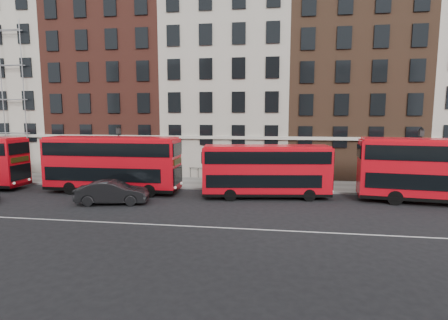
# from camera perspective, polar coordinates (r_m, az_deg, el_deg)

# --- Properties ---
(ground) EXTENTS (120.00, 120.00, 0.00)m
(ground) POSITION_cam_1_polar(r_m,az_deg,el_deg) (22.63, -5.33, -9.12)
(ground) COLOR black
(ground) RESTS_ON ground
(pavement) EXTENTS (80.00, 5.00, 0.15)m
(pavement) POSITION_cam_1_polar(r_m,az_deg,el_deg) (32.61, -0.94, -3.83)
(pavement) COLOR gray
(pavement) RESTS_ON ground
(kerb) EXTENTS (80.00, 0.30, 0.16)m
(kerb) POSITION_cam_1_polar(r_m,az_deg,el_deg) (30.20, -1.72, -4.73)
(kerb) COLOR gray
(kerb) RESTS_ON ground
(road_centre_line) EXTENTS (70.00, 0.12, 0.01)m
(road_centre_line) POSITION_cam_1_polar(r_m,az_deg,el_deg) (20.78, -6.67, -10.64)
(road_centre_line) COLOR white
(road_centre_line) RESTS_ON ground
(building_terrace) EXTENTS (64.00, 11.95, 22.00)m
(building_terrace) POSITION_cam_1_polar(r_m,az_deg,el_deg) (39.52, 0.37, 12.94)
(building_terrace) COLOR #B3AC9B
(building_terrace) RESTS_ON ground
(bus_b) EXTENTS (11.07, 2.73, 4.64)m
(bus_b) POSITION_cam_1_polar(r_m,az_deg,el_deg) (30.10, -17.82, -0.46)
(bus_b) COLOR red
(bus_b) RESTS_ON ground
(bus_c) EXTENTS (9.98, 3.66, 4.10)m
(bus_c) POSITION_cam_1_polar(r_m,az_deg,el_deg) (27.06, 6.81, -1.63)
(bus_c) COLOR red
(bus_c) RESTS_ON ground
(bus_d) EXTENTS (11.46, 3.95, 4.72)m
(bus_d) POSITION_cam_1_polar(r_m,az_deg,el_deg) (29.47, 31.93, -1.31)
(bus_d) COLOR red
(bus_d) RESTS_ON ground
(car_front) EXTENTS (5.32, 2.72, 1.67)m
(car_front) POSITION_cam_1_polar(r_m,az_deg,el_deg) (26.67, -17.73, -5.04)
(car_front) COLOR black
(car_front) RESTS_ON ground
(lamp_post_left) EXTENTS (0.44, 0.44, 5.33)m
(lamp_post_left) POSITION_cam_1_polar(r_m,az_deg,el_deg) (33.15, -16.73, 1.30)
(lamp_post_left) COLOR black
(lamp_post_left) RESTS_ON pavement
(lamp_post_right) EXTENTS (0.44, 0.44, 5.33)m
(lamp_post_right) POSITION_cam_1_polar(r_m,az_deg,el_deg) (31.94, 29.31, 0.44)
(lamp_post_right) COLOR black
(lamp_post_right) RESTS_ON pavement
(iron_railings) EXTENTS (6.60, 0.06, 1.00)m
(iron_railings) POSITION_cam_1_polar(r_m,az_deg,el_deg) (34.65, -0.35, -2.19)
(iron_railings) COLOR black
(iron_railings) RESTS_ON pavement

